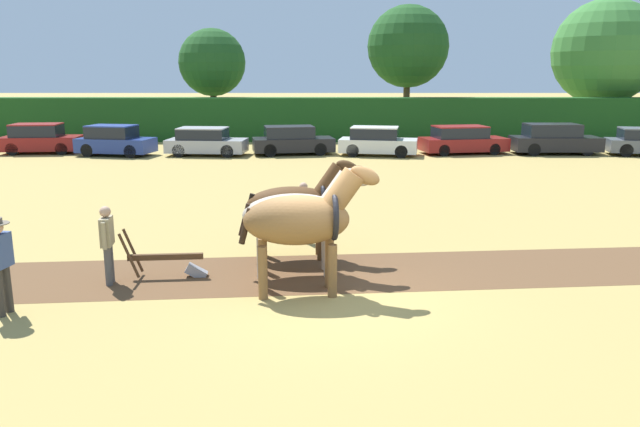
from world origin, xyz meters
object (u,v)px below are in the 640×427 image
object	(u,v)px
tree_center	(608,52)
farmer_onlooker_left	(3,258)
draft_horse_lead_right	(302,214)
parked_car_far_right	(557,140)
parked_car_left	(117,141)
farmer_beside_team	(306,208)
parked_car_far_left	(43,139)
draft_horse_lead_left	(305,220)
parked_car_center_left	(208,142)
tree_left	(215,63)
draft_horse_trail_left	(299,204)
parked_car_center	(294,141)
tree_center_left	(410,47)
parked_car_center_right	(380,142)
plow	(175,262)
farmer_at_plow	(110,239)
parked_car_right	(465,140)

from	to	relation	value
tree_center	farmer_onlooker_left	distance (m)	40.56
tree_center	draft_horse_lead_right	world-z (taller)	tree_center
parked_car_far_right	parked_car_left	bearing A→B (deg)	-178.58
farmer_beside_team	parked_car_far_left	xyz separation A→B (m)	(-14.47, 17.85, -0.13)
draft_horse_lead_left	parked_car_center_left	xyz separation A→B (m)	(-5.60, 20.69, -0.78)
tree_left	tree_center	xyz separation A→B (m)	(26.03, -0.01, 0.68)
draft_horse_trail_left	parked_car_center	world-z (taller)	draft_horse_trail_left
parked_car_far_right	draft_horse_trail_left	bearing A→B (deg)	-124.51
tree_center_left	parked_car_center_right	size ratio (longest dim) A/B	2.05
draft_horse_lead_left	parked_car_center	xyz separation A→B (m)	(-1.14, 21.09, -0.76)
plow	draft_horse_lead_right	bearing A→B (deg)	0.00
tree_center	parked_car_center_left	world-z (taller)	tree_center
farmer_beside_team	parked_car_center_left	distance (m)	17.84
tree_center	draft_horse_lead_right	distance (m)	35.70
tree_center_left	farmer_at_plow	world-z (taller)	tree_center_left
tree_center_left	parked_car_far_right	xyz separation A→B (m)	(6.45, -10.30, -5.13)
parked_car_far_left	parked_car_left	size ratio (longest dim) A/B	1.02
tree_center	parked_car_center_left	distance (m)	27.25
farmer_beside_team	parked_car_right	world-z (taller)	farmer_beside_team
tree_center_left	farmer_onlooker_left	xyz separation A→B (m)	(-11.52, -32.69, -4.84)
tree_center_left	draft_horse_lead_left	size ratio (longest dim) A/B	3.11
tree_center	draft_horse_lead_left	xyz separation A→B (m)	(-19.21, -30.91, -4.03)
parked_car_far_left	parked_car_right	size ratio (longest dim) A/B	0.89
draft_horse_lead_left	farmer_at_plow	size ratio (longest dim) A/B	1.71
draft_horse_lead_right	tree_center_left	bearing A→B (deg)	73.18
tree_center	parked_car_far_left	bearing A→B (deg)	-164.54
draft_horse_trail_left	farmer_beside_team	world-z (taller)	draft_horse_trail_left
parked_car_center_right	parked_car_far_right	bearing A→B (deg)	14.10
parked_car_far_left	parked_car_center_right	size ratio (longest dim) A/B	0.99
parked_car_center	parked_car_far_right	xyz separation A→B (m)	(13.81, 0.19, 0.04)
farmer_beside_team	draft_horse_lead_left	bearing A→B (deg)	-119.01
farmer_beside_team	parked_car_left	bearing A→B (deg)	90.87
parked_car_right	tree_left	bearing A→B (deg)	137.42
parked_car_center	parked_car_right	bearing A→B (deg)	-8.08
draft_horse_trail_left	parked_car_right	xyz separation A→B (m)	(8.06, 19.03, -0.58)
parked_car_center	parked_car_far_right	size ratio (longest dim) A/B	0.99
farmer_beside_team	tree_left	bearing A→B (deg)	73.65
parked_car_center_left	parked_car_left	bearing A→B (deg)	-174.23
farmer_onlooker_left	draft_horse_lead_right	bearing A→B (deg)	33.11
draft_horse_lead_left	farmer_beside_team	distance (m)	3.77
parked_car_right	parked_car_center_right	bearing A→B (deg)	179.58
parked_car_right	parked_car_center	bearing A→B (deg)	172.26
parked_car_center_left	parked_car_right	xyz separation A→B (m)	(13.45, 0.70, 0.01)
tree_center	plow	world-z (taller)	tree_center
parked_car_center_right	draft_horse_lead_left	bearing A→B (deg)	-88.80
draft_horse_trail_left	farmer_beside_team	bearing A→B (deg)	79.95
tree_center_left	draft_horse_lead_right	world-z (taller)	tree_center_left
tree_center_left	parked_car_right	world-z (taller)	tree_center_left
draft_horse_lead_left	parked_car_center	distance (m)	21.14
draft_horse_lead_right	parked_car_right	world-z (taller)	draft_horse_lead_right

